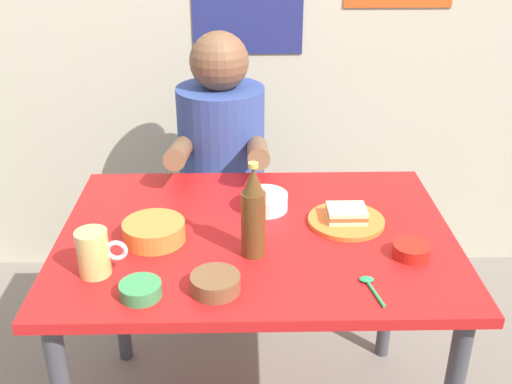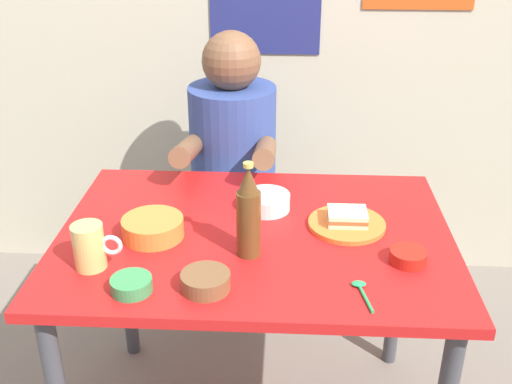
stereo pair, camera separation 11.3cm
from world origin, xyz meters
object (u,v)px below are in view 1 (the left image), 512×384
at_px(stool, 224,238).
at_px(sambal_bowl_red, 411,250).
at_px(beer_bottle, 253,214).
at_px(sandwich, 347,213).
at_px(plate_orange, 346,221).
at_px(person_seated, 221,142).
at_px(beer_mug, 94,253).
at_px(dining_table, 256,260).

xyz_separation_m(stool, sambal_bowl_red, (0.52, -0.77, 0.41)).
bearing_deg(beer_bottle, sambal_bowl_red, -2.71).
xyz_separation_m(beer_bottle, sambal_bowl_red, (0.41, -0.02, -0.10)).
distance_m(stool, sandwich, 0.81).
xyz_separation_m(plate_orange, sandwich, (0.00, 0.00, 0.02)).
bearing_deg(sambal_bowl_red, person_seated, 124.53).
height_order(person_seated, sambal_bowl_red, person_seated).
bearing_deg(sandwich, plate_orange, 0.00).
distance_m(stool, beer_mug, 0.99).
bearing_deg(sambal_bowl_red, beer_mug, -175.45).
relative_size(person_seated, plate_orange, 3.27).
distance_m(plate_orange, sambal_bowl_red, 0.23).
bearing_deg(beer_bottle, beer_mug, -168.01).
xyz_separation_m(plate_orange, beer_mug, (-0.66, -0.24, 0.05)).
bearing_deg(person_seated, beer_bottle, -81.70).
relative_size(plate_orange, sambal_bowl_red, 2.29).
bearing_deg(beer_mug, sandwich, 20.23).
distance_m(dining_table, person_seated, 0.64).
height_order(plate_orange, beer_bottle, beer_bottle).
bearing_deg(sambal_bowl_red, beer_bottle, 177.29).
bearing_deg(sambal_bowl_red, plate_orange, 128.27).
distance_m(beer_mug, sambal_bowl_red, 0.81).
bearing_deg(beer_bottle, dining_table, 84.95).
bearing_deg(beer_mug, plate_orange, 20.23).
bearing_deg(person_seated, sambal_bowl_red, -55.47).
bearing_deg(sandwich, stool, 122.78).
height_order(stool, sandwich, sandwich).
bearing_deg(sambal_bowl_red, stool, 124.14).
bearing_deg(sandwich, beer_mug, -159.77).
bearing_deg(stool, plate_orange, -57.22).
bearing_deg(plate_orange, sandwich, 0.00).
distance_m(dining_table, beer_bottle, 0.24).
relative_size(sandwich, beer_bottle, 0.42).
bearing_deg(plate_orange, beer_mug, -159.77).
relative_size(dining_table, plate_orange, 5.00).
relative_size(person_seated, sandwich, 6.54).
distance_m(plate_orange, beer_bottle, 0.33).
distance_m(stool, sambal_bowl_red, 1.01).
height_order(dining_table, plate_orange, plate_orange).
bearing_deg(stool, person_seated, -90.00).
bearing_deg(dining_table, person_seated, 100.74).
bearing_deg(dining_table, stool, 100.56).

